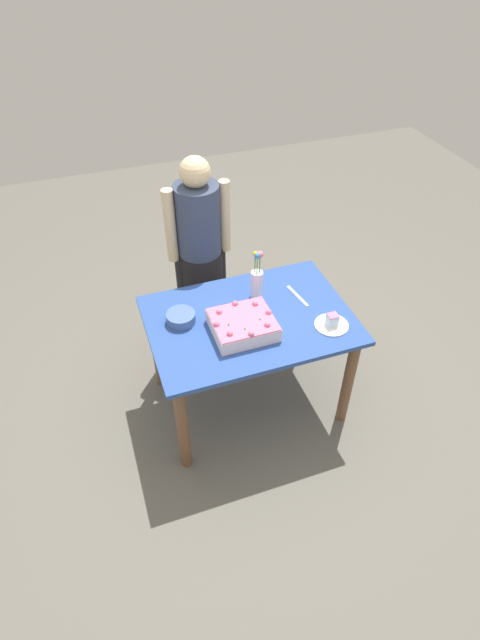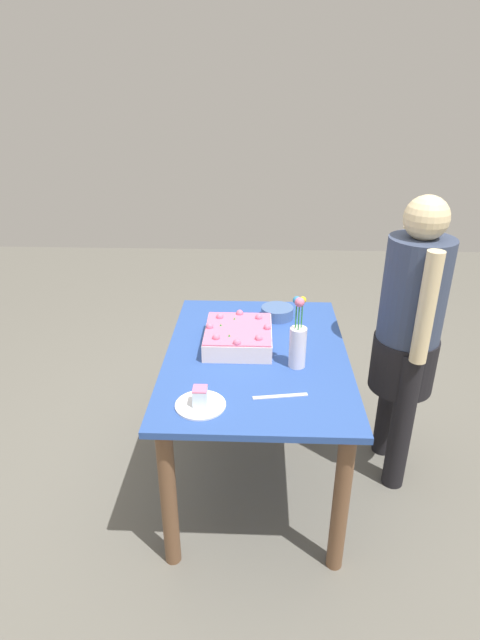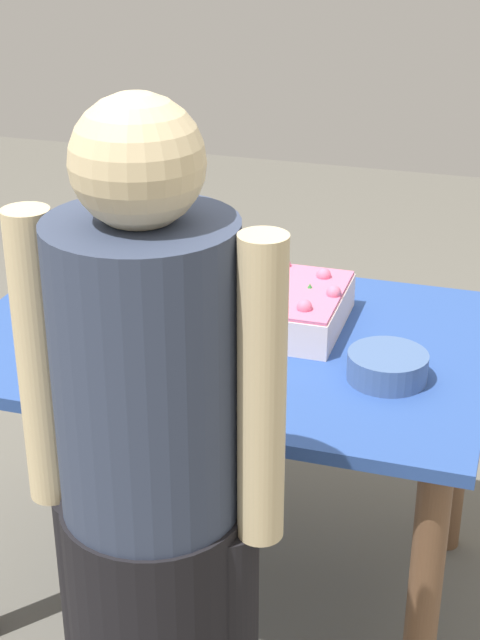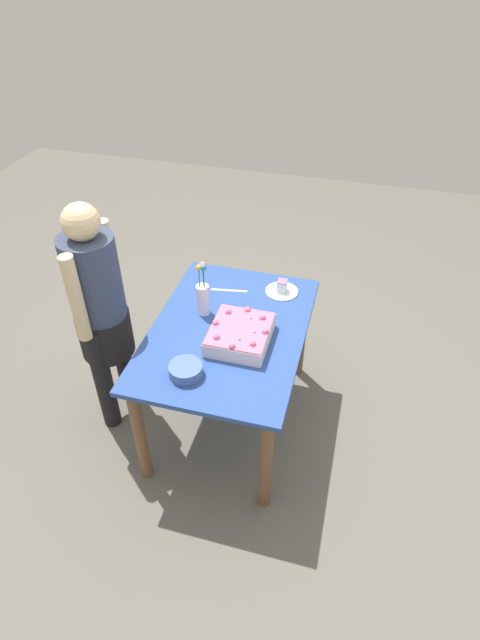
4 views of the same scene
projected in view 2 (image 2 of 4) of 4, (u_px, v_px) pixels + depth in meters
The scene contains 8 objects.
ground_plane at pixel (254, 475), 2.71m from camera, with size 8.00×8.00×0.00m, color #646157.
dining_table at pixel (256, 376), 2.43m from camera, with size 1.23×0.86×0.76m.
sheet_cake at pixel (238, 336), 2.43m from camera, with size 0.36×0.32×0.12m.
serving_plate_with_slice at pixel (200, 401), 1.98m from camera, with size 0.20×0.20×0.08m.
cake_knife at pixel (280, 396), 2.05m from camera, with size 0.23×0.02×0.00m, color silver.
flower_vase at pixel (298, 342), 2.22m from camera, with size 0.08×0.08×0.34m.
fruit_bowl at pixel (277, 312), 2.72m from camera, with size 0.17×0.17×0.06m, color #48659A.
person_standing at pixel (408, 328), 2.40m from camera, with size 0.45×0.31×1.49m.
Camera 2 is at (2.08, 0.00, 1.93)m, focal length 28.00 mm.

